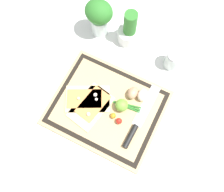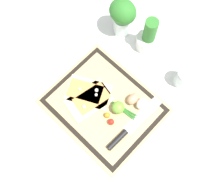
{
  "view_description": "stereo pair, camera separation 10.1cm",
  "coord_description": "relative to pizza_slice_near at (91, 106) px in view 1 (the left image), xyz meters",
  "views": [
    {
      "loc": [
        0.15,
        -0.26,
        1.05
      ],
      "look_at": [
        0.0,
        0.05,
        0.03
      ],
      "focal_mm": 42.0,
      "sensor_mm": 36.0,
      "label": 1
    },
    {
      "loc": [
        0.23,
        -0.2,
        1.05
      ],
      "look_at": [
        0.0,
        0.05,
        0.03
      ],
      "focal_mm": 42.0,
      "sensor_mm": 36.0,
      "label": 2
    }
  ],
  "objects": [
    {
      "name": "ground_plane",
      "position": [
        0.06,
        0.03,
        -0.02
      ],
      "size": [
        6.0,
        6.0,
        0.0
      ],
      "primitive_type": "plane",
      "color": "silver"
    },
    {
      "name": "knife",
      "position": [
        0.2,
        0.01,
        0.0
      ],
      "size": [
        0.05,
        0.29,
        0.02
      ],
      "color": "silver",
      "rests_on": "cutting_board"
    },
    {
      "name": "egg_pink",
      "position": [
        0.17,
        0.13,
        0.02
      ],
      "size": [
        0.04,
        0.05,
        0.04
      ],
      "primitive_type": "ellipsoid",
      "color": "beige",
      "rests_on": "cutting_board"
    },
    {
      "name": "herb_pot",
      "position": [
        -0.0,
        0.37,
        0.04
      ],
      "size": [
        0.1,
        0.1,
        0.18
      ],
      "color": "white",
      "rests_on": "ground_plane"
    },
    {
      "name": "cutting_board",
      "position": [
        0.06,
        0.03,
        -0.01
      ],
      "size": [
        0.45,
        0.37,
        0.02
      ],
      "color": "tan",
      "rests_on": "ground_plane"
    },
    {
      "name": "scallion_bunch",
      "position": [
        0.06,
        0.06,
        -0.0
      ],
      "size": [
        0.26,
        0.07,
        0.01
      ],
      "color": "#2D7528",
      "rests_on": "cutting_board"
    },
    {
      "name": "lime",
      "position": [
        0.11,
        0.05,
        0.02
      ],
      "size": [
        0.05,
        0.05,
        0.05
      ],
      "primitive_type": "sphere",
      "color": "#70A838",
      "rests_on": "cutting_board"
    },
    {
      "name": "pizza_slice_near",
      "position": [
        0.0,
        0.0,
        0.0
      ],
      "size": [
        0.15,
        0.2,
        0.02
      ],
      "color": "beige",
      "rests_on": "cutting_board"
    },
    {
      "name": "herb_glass",
      "position": [
        -0.14,
        0.35,
        0.09
      ],
      "size": [
        0.12,
        0.11,
        0.19
      ],
      "color": "silver",
      "rests_on": "ground_plane"
    },
    {
      "name": "cherry_tomato_yellow",
      "position": [
        0.1,
        0.0,
        0.01
      ],
      "size": [
        0.02,
        0.02,
        0.02
      ],
      "primitive_type": "sphere",
      "color": "orange",
      "rests_on": "cutting_board"
    },
    {
      "name": "pizza_slice_far",
      "position": [
        -0.03,
        0.02,
        0.0
      ],
      "size": [
        0.22,
        0.19,
        0.02
      ],
      "color": "beige",
      "rests_on": "cutting_board"
    },
    {
      "name": "egg_brown",
      "position": [
        0.13,
        0.12,
        0.02
      ],
      "size": [
        0.04,
        0.05,
        0.04
      ],
      "primitive_type": "ellipsoid",
      "color": "tan",
      "rests_on": "cutting_board"
    },
    {
      "name": "cherry_tomato_red",
      "position": [
        0.13,
        -0.01,
        0.01
      ],
      "size": [
        0.03,
        0.03,
        0.03
      ],
      "primitive_type": "sphere",
      "color": "red",
      "rests_on": "cutting_board"
    },
    {
      "name": "sauce_jar",
      "position": [
        0.22,
        0.34,
        0.02
      ],
      "size": [
        0.07,
        0.07,
        0.09
      ],
      "color": "silver",
      "rests_on": "ground_plane"
    }
  ]
}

